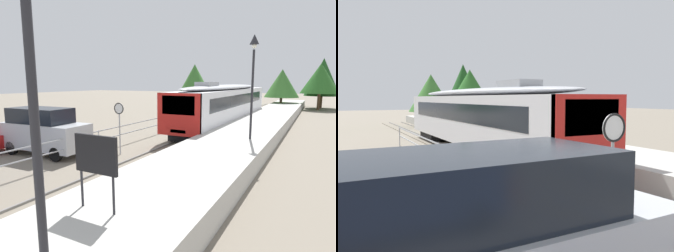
% 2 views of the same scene
% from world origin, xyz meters
% --- Properties ---
extents(ground_plane, '(160.00, 160.00, 0.00)m').
position_xyz_m(ground_plane, '(-3.00, 22.00, 0.00)').
color(ground_plane, slate).
extents(track_rails, '(3.20, 60.00, 0.14)m').
position_xyz_m(track_rails, '(0.00, 22.00, 0.03)').
color(track_rails, slate).
rests_on(track_rails, ground).
extents(commuter_train, '(2.82, 19.23, 3.74)m').
position_xyz_m(commuter_train, '(0.00, 24.70, 2.15)').
color(commuter_train, silver).
rests_on(commuter_train, track_rails).
extents(station_platform, '(3.90, 60.00, 0.90)m').
position_xyz_m(station_platform, '(3.25, 22.00, 0.45)').
color(station_platform, '#B7B5AD').
rests_on(station_platform, ground).
extents(platform_lamp_near_end, '(0.34, 0.34, 5.35)m').
position_xyz_m(platform_lamp_near_end, '(4.21, 2.54, 4.62)').
color(platform_lamp_near_end, '#232328').
rests_on(platform_lamp_near_end, station_platform).
extents(platform_lamp_mid_platform, '(0.34, 0.34, 5.35)m').
position_xyz_m(platform_lamp_mid_platform, '(4.21, 15.29, 4.62)').
color(platform_lamp_mid_platform, '#232328').
rests_on(platform_lamp_mid_platform, station_platform).
extents(platform_notice_board, '(1.20, 0.08, 1.80)m').
position_xyz_m(platform_notice_board, '(2.89, 5.03, 2.19)').
color(platform_notice_board, '#232328').
rests_on(platform_notice_board, station_platform).
extents(speed_limit_sign, '(0.61, 0.10, 2.81)m').
position_xyz_m(speed_limit_sign, '(-2.01, 12.20, 2.12)').
color(speed_limit_sign, '#9EA0A5').
rests_on(speed_limit_sign, ground).
extents(carpark_fence, '(0.06, 36.06, 1.25)m').
position_xyz_m(carpark_fence, '(-3.30, 12.00, 0.91)').
color(carpark_fence, '#9EA0A5').
rests_on(carpark_fence, ground).
extents(parked_van_silver, '(4.98, 2.17, 2.51)m').
position_xyz_m(parked_van_silver, '(-5.68, 10.40, 1.29)').
color(parked_van_silver, '#B7BABF').
rests_on(parked_van_silver, ground).
extents(tree_behind_carpark, '(5.49, 5.49, 6.70)m').
position_xyz_m(tree_behind_carpark, '(-10.99, 43.79, 4.20)').
color(tree_behind_carpark, brown).
rests_on(tree_behind_carpark, ground).
extents(tree_behind_station_far, '(4.78, 4.78, 7.25)m').
position_xyz_m(tree_behind_station_far, '(7.47, 47.66, 4.54)').
color(tree_behind_station_far, brown).
rests_on(tree_behind_station_far, ground).
extents(tree_distant_left, '(4.70, 4.70, 5.63)m').
position_xyz_m(tree_distant_left, '(2.42, 43.70, 3.66)').
color(tree_distant_left, brown).
rests_on(tree_distant_left, ground).
extents(tree_distant_centre, '(4.95, 4.95, 6.37)m').
position_xyz_m(tree_distant_centre, '(7.18, 44.62, 4.33)').
color(tree_distant_centre, brown).
rests_on(tree_distant_centre, ground).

